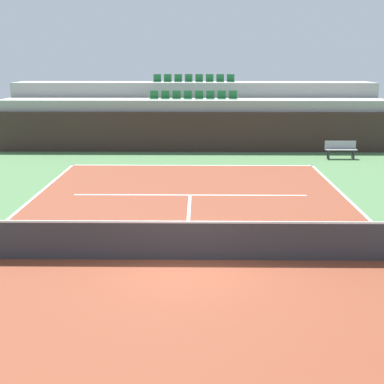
{
  "coord_description": "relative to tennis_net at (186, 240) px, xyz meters",
  "views": [
    {
      "loc": [
        0.32,
        -12.33,
        4.71
      ],
      "look_at": [
        0.13,
        2.0,
        1.2
      ],
      "focal_mm": 50.93,
      "sensor_mm": 36.0,
      "label": 1
    }
  ],
  "objects": [
    {
      "name": "player_bench",
      "position": [
        7.18,
        13.85,
        -0.0
      ],
      "size": [
        1.5,
        0.4,
        0.85
      ],
      "color": "#99999E",
      "rests_on": "ground_plane"
    },
    {
      "name": "centre_service_line",
      "position": [
        0.0,
        3.2,
        -0.5
      ],
      "size": [
        0.1,
        6.4,
        0.0
      ],
      "primitive_type": "cube",
      "color": "white",
      "rests_on": "court_surface"
    },
    {
      "name": "ground_plane",
      "position": [
        0.0,
        0.0,
        -0.51
      ],
      "size": [
        80.0,
        80.0,
        0.0
      ],
      "primitive_type": "plane",
      "color": "#477042"
    },
    {
      "name": "stands_tier_lower",
      "position": [
        0.0,
        17.18,
        0.8
      ],
      "size": [
        20.51,
        2.4,
        2.62
      ],
      "primitive_type": "cube",
      "color": "#9E9E99",
      "rests_on": "ground_plane"
    },
    {
      "name": "service_line_far",
      "position": [
        0.0,
        6.4,
        -0.5
      ],
      "size": [
        8.26,
        0.1,
        0.0
      ],
      "primitive_type": "cube",
      "color": "white",
      "rests_on": "court_surface"
    },
    {
      "name": "tennis_net",
      "position": [
        0.0,
        0.0,
        0.0
      ],
      "size": [
        11.08,
        0.08,
        1.07
      ],
      "color": "black",
      "rests_on": "court_surface"
    },
    {
      "name": "court_surface",
      "position": [
        0.0,
        0.0,
        -0.5
      ],
      "size": [
        11.0,
        24.0,
        0.01
      ],
      "primitive_type": "cube",
      "color": "brown",
      "rests_on": "ground_plane"
    },
    {
      "name": "stands_tier_upper",
      "position": [
        0.0,
        19.58,
        1.2
      ],
      "size": [
        20.51,
        2.4,
        3.42
      ],
      "primitive_type": "cube",
      "color": "#9E9E99",
      "rests_on": "ground_plane"
    },
    {
      "name": "seating_row_lower",
      "position": [
        -0.0,
        17.28,
        2.24
      ],
      "size": [
        4.69,
        0.44,
        0.44
      ],
      "color": "#1E6633",
      "rests_on": "stands_tier_lower"
    },
    {
      "name": "baseline_far",
      "position": [
        0.0,
        11.95,
        -0.5
      ],
      "size": [
        11.0,
        0.1,
        0.0
      ],
      "primitive_type": "cube",
      "color": "white",
      "rests_on": "court_surface"
    },
    {
      "name": "seating_row_upper",
      "position": [
        -0.0,
        19.68,
        3.04
      ],
      "size": [
        4.69,
        0.44,
        0.44
      ],
      "color": "#1E6633",
      "rests_on": "stands_tier_upper"
    },
    {
      "name": "back_wall",
      "position": [
        0.0,
        15.83,
        0.52
      ],
      "size": [
        20.51,
        0.3,
        2.05
      ],
      "primitive_type": "cube",
      "color": "#33231E",
      "rests_on": "ground_plane"
    }
  ]
}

